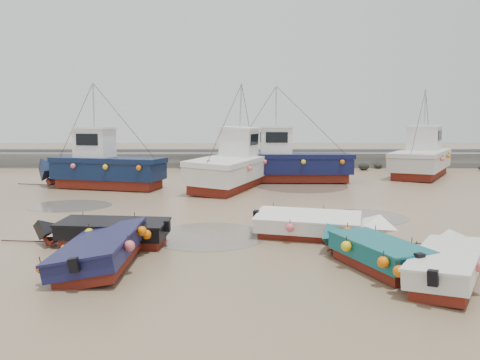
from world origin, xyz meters
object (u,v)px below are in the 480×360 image
(cabin_boat_2, at_px, (282,162))
(dinghy_1, at_px, (108,244))
(dinghy_5, at_px, (318,223))
(cabin_boat_1, at_px, (235,165))
(dinghy_4, at_px, (103,229))
(dinghy_3, at_px, (451,259))
(dinghy_2, at_px, (370,247))
(cabin_boat_3, at_px, (423,158))
(person, at_px, (208,195))
(cabin_boat_0, at_px, (99,166))

(cabin_boat_2, bearing_deg, dinghy_1, 159.97)
(dinghy_5, height_order, cabin_boat_1, cabin_boat_1)
(dinghy_4, bearing_deg, dinghy_3, -102.15)
(dinghy_2, distance_m, dinghy_5, 3.25)
(cabin_boat_3, bearing_deg, dinghy_4, -102.29)
(dinghy_4, bearing_deg, person, -9.20)
(cabin_boat_0, height_order, cabin_boat_2, same)
(dinghy_5, xyz_separation_m, cabin_boat_3, (10.57, 17.80, 0.78))
(dinghy_1, distance_m, cabin_boat_3, 26.79)
(dinghy_3, relative_size, cabin_boat_2, 0.50)
(cabin_boat_1, relative_size, cabin_boat_3, 1.14)
(cabin_boat_0, distance_m, person, 7.28)
(dinghy_1, height_order, dinghy_2, same)
(dinghy_5, xyz_separation_m, cabin_boat_1, (-3.05, 12.47, 0.75))
(dinghy_2, bearing_deg, cabin_boat_1, 82.61)
(cabin_boat_1, relative_size, person, 5.82)
(dinghy_4, height_order, cabin_boat_2, cabin_boat_2)
(cabin_boat_0, distance_m, cabin_boat_2, 11.60)
(dinghy_1, relative_size, dinghy_4, 1.12)
(dinghy_5, bearing_deg, person, -138.48)
(dinghy_4, relative_size, cabin_boat_3, 0.61)
(dinghy_4, xyz_separation_m, cabin_boat_3, (17.90, 18.68, 0.78))
(dinghy_3, distance_m, person, 15.38)
(dinghy_2, xyz_separation_m, cabin_boat_3, (9.59, 20.90, 0.76))
(dinghy_2, relative_size, cabin_boat_1, 0.46)
(dinghy_1, distance_m, cabin_boat_0, 15.23)
(dinghy_2, height_order, dinghy_4, same)
(dinghy_4, bearing_deg, cabin_boat_3, -37.52)
(cabin_boat_2, relative_size, person, 5.77)
(dinghy_1, xyz_separation_m, cabin_boat_2, (6.69, 17.36, 0.77))
(dinghy_4, xyz_separation_m, person, (2.81, 10.15, -0.55))
(dinghy_5, xyz_separation_m, cabin_boat_0, (-11.21, 11.81, 0.80))
(dinghy_4, xyz_separation_m, cabin_boat_2, (7.37, 15.54, 0.76))
(dinghy_5, xyz_separation_m, person, (-4.53, 9.27, -0.55))
(dinghy_1, height_order, cabin_boat_0, cabin_boat_0)
(cabin_boat_0, height_order, cabin_boat_1, same)
(cabin_boat_1, bearing_deg, cabin_boat_2, 55.72)
(cabin_boat_1, relative_size, cabin_boat_2, 1.01)
(dinghy_3, height_order, cabin_boat_2, cabin_boat_2)
(dinghy_3, relative_size, dinghy_5, 0.93)
(dinghy_2, bearing_deg, person, 92.10)
(dinghy_2, distance_m, dinghy_4, 8.60)
(dinghy_3, bearing_deg, cabin_boat_0, 163.46)
(cabin_boat_2, bearing_deg, person, 140.83)
(person, bearing_deg, dinghy_4, 41.05)
(dinghy_3, xyz_separation_m, cabin_boat_0, (-13.99, 16.06, 0.81))
(cabin_boat_1, distance_m, cabin_boat_2, 3.78)
(cabin_boat_0, distance_m, cabin_boat_1, 8.19)
(dinghy_5, bearing_deg, cabin_boat_0, -121.01)
(dinghy_2, xyz_separation_m, cabin_boat_1, (-4.03, 15.57, 0.74))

